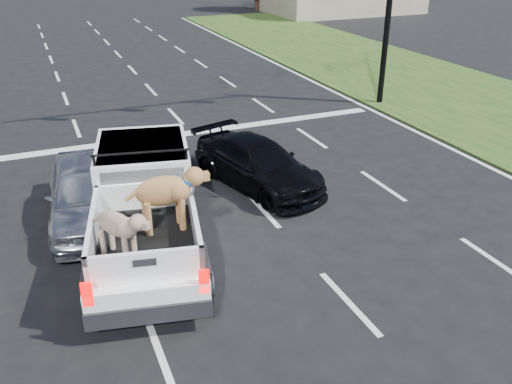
# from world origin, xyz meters

# --- Properties ---
(ground) EXTENTS (160.00, 160.00, 0.00)m
(ground) POSITION_xyz_m (0.00, 0.00, 0.00)
(ground) COLOR black
(ground) RESTS_ON ground
(road_markings) EXTENTS (17.75, 60.00, 0.01)m
(road_markings) POSITION_xyz_m (0.00, 6.56, 0.01)
(road_markings) COLOR silver
(road_markings) RESTS_ON ground
(pickup_truck) EXTENTS (3.19, 6.03, 2.15)m
(pickup_truck) POSITION_xyz_m (-1.15, 3.40, 1.02)
(pickup_truck) COLOR black
(pickup_truck) RESTS_ON ground
(silver_sedan) EXTENTS (2.03, 4.33, 1.43)m
(silver_sedan) POSITION_xyz_m (-2.20, 5.06, 0.72)
(silver_sedan) COLOR silver
(silver_sedan) RESTS_ON ground
(black_coupe) EXTENTS (2.80, 4.51, 1.22)m
(black_coupe) POSITION_xyz_m (2.20, 5.33, 0.61)
(black_coupe) COLOR black
(black_coupe) RESTS_ON ground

